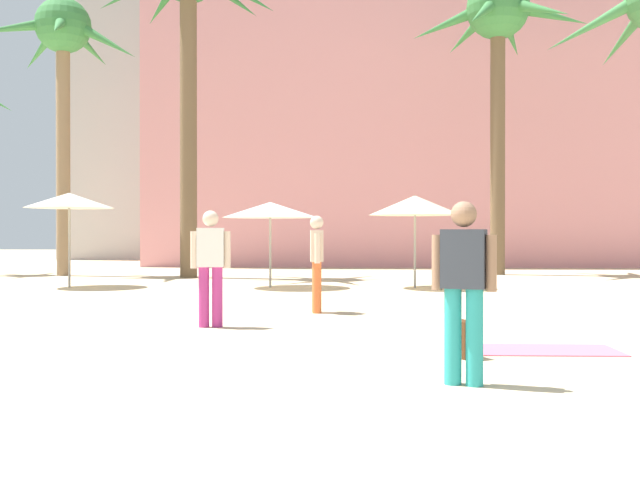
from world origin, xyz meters
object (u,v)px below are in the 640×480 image
at_px(palm_tree_far_left, 63,49).
at_px(person_mid_left, 464,284).
at_px(backpack, 464,340).
at_px(person_mid_right, 211,263).
at_px(cafe_umbrella_2, 270,210).
at_px(cafe_umbrella_1, 69,201).
at_px(beach_towel, 534,350).
at_px(palm_tree_far_right, 498,31).
at_px(person_far_right, 317,259).
at_px(cafe_umbrella_3, 415,205).
at_px(palm_tree_right, 188,7).

xyz_separation_m(palm_tree_far_left, person_mid_left, (10.70, -17.63, -6.70)).
relative_size(backpack, person_mid_right, 0.24).
bearing_deg(backpack, cafe_umbrella_2, 79.97).
height_order(cafe_umbrella_1, cafe_umbrella_2, cafe_umbrella_1).
bearing_deg(person_mid_right, beach_towel, 57.92).
bearing_deg(palm_tree_far_left, backpack, -55.79).
distance_m(backpack, person_mid_right, 4.35).
bearing_deg(person_mid_left, beach_towel, -9.98).
bearing_deg(person_mid_left, palm_tree_far_right, 7.01).
distance_m(cafe_umbrella_1, person_mid_left, 15.00).
bearing_deg(person_far_right, cafe_umbrella_1, 133.35).
xyz_separation_m(cafe_umbrella_1, person_mid_right, (5.31, -8.17, -1.32)).
bearing_deg(cafe_umbrella_2, palm_tree_far_right, 42.01).
xyz_separation_m(palm_tree_far_left, cafe_umbrella_3, (11.35, -5.22, -5.49)).
bearing_deg(person_far_right, cafe_umbrella_3, 64.58).
height_order(person_mid_left, person_far_right, person_far_right).
bearing_deg(palm_tree_right, person_far_right, -66.25).
bearing_deg(backpack, person_far_right, 84.42).
xyz_separation_m(palm_tree_far_right, person_mid_left, (-4.08, -18.89, -7.51)).
distance_m(palm_tree_far_left, backpack, 20.84).
bearing_deg(palm_tree_right, cafe_umbrella_3, -31.93).
distance_m(palm_tree_far_left, cafe_umbrella_2, 10.78).
height_order(palm_tree_right, backpack, palm_tree_right).
xyz_separation_m(cafe_umbrella_2, backpack, (3.37, -10.86, -1.83)).
xyz_separation_m(palm_tree_far_left, palm_tree_right, (4.47, -0.93, 1.07)).
height_order(palm_tree_right, cafe_umbrella_1, palm_tree_right).
bearing_deg(backpack, beach_towel, 3.68).
bearing_deg(person_far_right, person_mid_left, -80.34).
distance_m(backpack, person_far_right, 5.15).
relative_size(palm_tree_right, backpack, 25.86).
bearing_deg(cafe_umbrella_1, beach_towel, -46.80).
height_order(cafe_umbrella_2, person_far_right, cafe_umbrella_2).
height_order(beach_towel, backpack, backpack).
bearing_deg(person_far_right, person_mid_right, -130.43).
bearing_deg(palm_tree_far_right, cafe_umbrella_3, -117.90).
xyz_separation_m(beach_towel, backpack, (-0.92, -0.55, 0.19)).
relative_size(palm_tree_far_right, cafe_umbrella_3, 4.28).
xyz_separation_m(palm_tree_far_right, person_mid_right, (-7.23, -14.74, -7.48)).
height_order(cafe_umbrella_1, person_mid_right, cafe_umbrella_1).
bearing_deg(cafe_umbrella_3, person_far_right, -110.42).
height_order(cafe_umbrella_2, beach_towel, cafe_umbrella_2).
relative_size(palm_tree_far_left, beach_towel, 4.73).
distance_m(palm_tree_far_right, cafe_umbrella_3, 9.66).
bearing_deg(palm_tree_far_left, cafe_umbrella_1, -67.02).
relative_size(beach_towel, person_mid_right, 1.13).
height_order(palm_tree_far_left, cafe_umbrella_2, palm_tree_far_left).
xyz_separation_m(cafe_umbrella_3, backpack, (-0.41, -10.88, -1.95)).
relative_size(palm_tree_right, person_far_right, 6.28).
height_order(backpack, person_far_right, person_far_right).
bearing_deg(person_far_right, beach_towel, -61.18).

